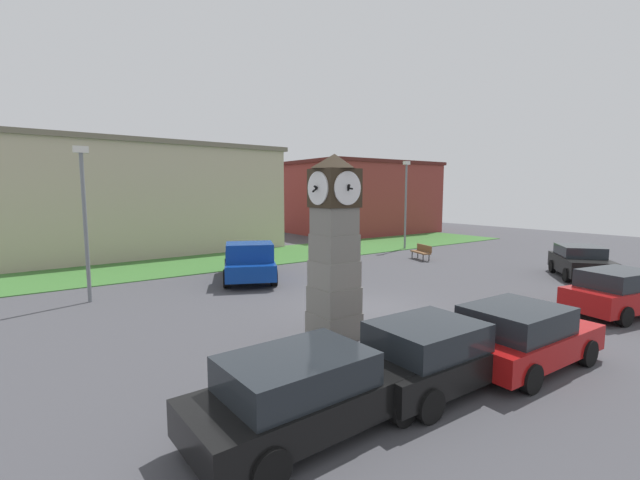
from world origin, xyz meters
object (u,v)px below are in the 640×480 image
Objects in this scene: bollard_near_tower at (414,334)px; car_by_building at (520,335)px; clock_tower at (334,249)px; car_navy_sedan at (308,391)px; pickup_truck at (249,260)px; car_end_of_row at (621,292)px; bollard_mid_row at (418,359)px; car_near_tower at (433,354)px; street_lamp_near_road at (406,199)px; street_lamp_far_side at (85,213)px; bench at (422,251)px; car_silver_hatch at (580,262)px.

bollard_near_tower is 0.28× the size of car_by_building.
car_navy_sedan is (-3.32, -3.53, -1.80)m from clock_tower.
car_navy_sedan reaches higher than bollard_near_tower.
car_by_building is 12.76m from pickup_truck.
bollard_near_tower is 0.25× the size of car_end_of_row.
bollard_mid_row is (-0.15, -3.25, -2.08)m from clock_tower.
bollard_near_tower is at bearing 17.30° from car_navy_sedan.
car_near_tower is (-0.06, -0.44, 0.28)m from bollard_mid_row.
bollard_mid_row is at bearing -136.39° from street_lamp_near_road.
car_by_building reaches higher than car_navy_sedan.
pickup_truck reaches higher than car_near_tower.
pickup_truck is at bearing 81.37° from car_near_tower.
car_by_building is at bearing -60.01° from clock_tower.
street_lamp_far_side is at bearing 112.62° from bollard_mid_row.
bench is 5.62m from street_lamp_near_road.
car_end_of_row reaches higher than car_by_building.
street_lamp_far_side reaches higher than car_silver_hatch.
car_navy_sedan is 1.01× the size of car_end_of_row.
bench is at bearing 41.39° from car_near_tower.
pickup_truck is (-0.75, 12.74, 0.18)m from car_by_building.
street_lamp_far_side is (-7.44, 12.65, 2.62)m from car_by_building.
car_end_of_row is at bearing -23.01° from clock_tower.
car_end_of_row is (8.36, -1.68, 0.22)m from bollard_near_tower.
car_near_tower is 0.74× the size of pickup_truck.
car_near_tower is 0.95× the size of car_silver_hatch.
car_end_of_row is at bearing -1.74° from car_navy_sedan.
car_near_tower is 2.36× the size of bench.
pickup_truck is at bearing 85.75° from bollard_near_tower.
car_silver_hatch is 0.73× the size of street_lamp_far_side.
street_lamp_far_side reaches higher than car_near_tower.
car_silver_hatch is 6.60m from car_end_of_row.
bollard_near_tower is 0.18× the size of street_lamp_near_road.
clock_tower is at bearing -148.73° from bench.
bollard_near_tower is 20.37m from street_lamp_near_road.
bollard_mid_row is at bearing 175.93° from car_end_of_row.
bench is 18.06m from street_lamp_far_side.
car_near_tower is 0.98× the size of car_by_building.
clock_tower is at bearing -59.31° from street_lamp_far_side.
pickup_truck is (1.80, 11.82, 0.46)m from bollard_mid_row.
street_lamp_near_road reaches higher than car_navy_sedan.
pickup_truck is (0.80, 10.81, 0.36)m from bollard_near_tower.
bench is at bearing 103.66° from car_silver_hatch.
car_near_tower is 0.69× the size of street_lamp_far_side.
car_end_of_row is at bearing -11.34° from bollard_near_tower.
street_lamp_near_road reaches higher than bench.
street_lamp_near_road reaches higher than car_silver_hatch.
bollard_near_tower is at bearing 53.98° from car_near_tower.
bollard_mid_row is 16.99m from bench.
street_lamp_far_side is at bearing 120.46° from car_by_building.
car_by_building is (2.61, -0.47, 0.01)m from car_near_tower.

